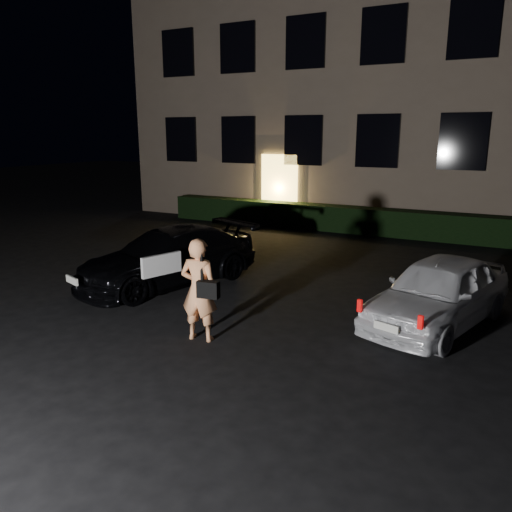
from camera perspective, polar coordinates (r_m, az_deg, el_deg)
The scene contains 6 objects.
ground at distance 7.75m, azimuth -8.16°, elevation -11.16°, with size 80.00×80.00×0.00m, color black.
building at distance 21.25m, azimuth 17.04°, elevation 20.75°, with size 20.00×8.11×12.00m.
hedge at distance 16.93m, azimuth 12.84°, elevation 3.91°, with size 15.00×0.70×0.85m, color black.
sedan at distance 11.10m, azimuth -9.99°, elevation -0.11°, with size 2.99×4.56×1.23m.
hatch at distance 9.16m, azimuth 20.13°, elevation -3.87°, with size 2.38×3.79×1.20m.
man at distance 7.98m, azimuth -6.49°, elevation -3.85°, with size 0.74×0.50×1.68m.
Camera 1 is at (4.15, -5.67, 3.27)m, focal length 35.00 mm.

